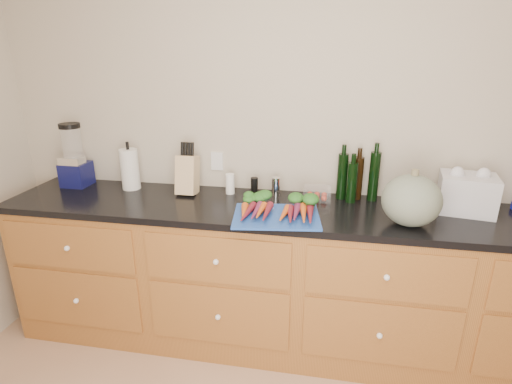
% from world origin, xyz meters
% --- Properties ---
extents(wall_back, '(4.10, 0.05, 2.60)m').
position_xyz_m(wall_back, '(0.00, 1.62, 1.30)').
color(wall_back, '#C0B49F').
rests_on(wall_back, ground).
extents(cabinets, '(3.60, 0.64, 0.90)m').
position_xyz_m(cabinets, '(0.00, 1.30, 0.45)').
color(cabinets, brown).
rests_on(cabinets, ground).
extents(countertop, '(3.64, 0.62, 0.04)m').
position_xyz_m(countertop, '(0.00, 1.30, 0.92)').
color(countertop, black).
rests_on(countertop, cabinets).
extents(cutting_board, '(0.51, 0.41, 0.01)m').
position_xyz_m(cutting_board, '(-0.14, 1.14, 0.95)').
color(cutting_board, '#204CAA').
rests_on(cutting_board, countertop).
extents(carrots, '(0.43, 0.32, 0.06)m').
position_xyz_m(carrots, '(-0.14, 1.19, 0.98)').
color(carrots, orange).
rests_on(carrots, cutting_board).
extents(squash, '(0.30, 0.30, 0.27)m').
position_xyz_m(squash, '(0.56, 1.17, 1.08)').
color(squash, '#586454').
rests_on(squash, countertop).
extents(blender_appliance, '(0.17, 0.17, 0.42)m').
position_xyz_m(blender_appliance, '(-1.55, 1.46, 1.13)').
color(blender_appliance, '#0E1044').
rests_on(blender_appliance, countertop).
extents(paper_towel, '(0.12, 0.12, 0.27)m').
position_xyz_m(paper_towel, '(-1.16, 1.46, 1.07)').
color(paper_towel, white).
rests_on(paper_towel, countertop).
extents(knife_block, '(0.12, 0.12, 0.25)m').
position_xyz_m(knife_block, '(-0.75, 1.44, 1.06)').
color(knife_block, tan).
rests_on(knife_block, countertop).
extents(grinder_salt, '(0.06, 0.06, 0.13)m').
position_xyz_m(grinder_salt, '(-0.49, 1.48, 1.01)').
color(grinder_salt, white).
rests_on(grinder_salt, countertop).
extents(grinder_pepper, '(0.05, 0.05, 0.11)m').
position_xyz_m(grinder_pepper, '(-0.33, 1.48, 1.00)').
color(grinder_pepper, black).
rests_on(grinder_pepper, countertop).
extents(canister_chrome, '(0.05, 0.05, 0.12)m').
position_xyz_m(canister_chrome, '(-0.19, 1.48, 1.00)').
color(canister_chrome, white).
rests_on(canister_chrome, countertop).
extents(tomato_box, '(0.17, 0.13, 0.08)m').
position_xyz_m(tomato_box, '(0.07, 1.47, 0.98)').
color(tomato_box, white).
rests_on(tomato_box, countertop).
extents(bottles, '(0.25, 0.13, 0.30)m').
position_xyz_m(bottles, '(0.30, 1.51, 1.08)').
color(bottles, black).
rests_on(bottles, countertop).
extents(grocery_bag, '(0.33, 0.28, 0.21)m').
position_xyz_m(grocery_bag, '(0.90, 1.42, 1.05)').
color(grocery_bag, white).
rests_on(grocery_bag, countertop).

